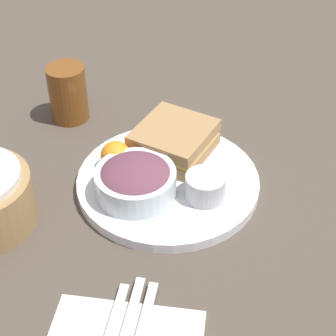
# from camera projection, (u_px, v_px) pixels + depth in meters

# --- Properties ---
(ground_plane) EXTENTS (4.00, 4.00, 0.00)m
(ground_plane) POSITION_uv_depth(u_px,v_px,m) (168.00, 186.00, 0.88)
(ground_plane) COLOR #4C4238
(plate) EXTENTS (0.28, 0.28, 0.02)m
(plate) POSITION_uv_depth(u_px,v_px,m) (168.00, 182.00, 0.87)
(plate) COLOR silver
(plate) RESTS_ON ground_plane
(sandwich) EXTENTS (0.15, 0.15, 0.05)m
(sandwich) POSITION_uv_depth(u_px,v_px,m) (175.00, 140.00, 0.91)
(sandwich) COLOR #A37A4C
(sandwich) RESTS_ON plate
(salad_bowl) EXTENTS (0.12, 0.12, 0.05)m
(salad_bowl) POSITION_uv_depth(u_px,v_px,m) (136.00, 180.00, 0.83)
(salad_bowl) COLOR silver
(salad_bowl) RESTS_ON plate
(dressing_cup) EXTENTS (0.06, 0.06, 0.04)m
(dressing_cup) POSITION_uv_depth(u_px,v_px,m) (205.00, 187.00, 0.82)
(dressing_cup) COLOR #B7B7BC
(dressing_cup) RESTS_ON plate
(orange_wedge) EXTENTS (0.05, 0.05, 0.05)m
(orange_wedge) POSITION_uv_depth(u_px,v_px,m) (116.00, 156.00, 0.87)
(orange_wedge) COLOR orange
(orange_wedge) RESTS_ON plate
(drink_glass) EXTENTS (0.07, 0.07, 0.10)m
(drink_glass) POSITION_uv_depth(u_px,v_px,m) (68.00, 93.00, 0.99)
(drink_glass) COLOR brown
(drink_glass) RESTS_ON ground_plane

